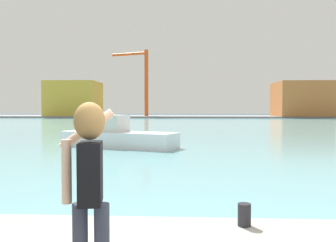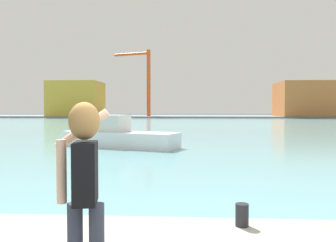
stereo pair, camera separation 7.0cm
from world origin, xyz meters
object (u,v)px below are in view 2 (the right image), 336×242
(warehouse_left, at_px, (76,99))
(port_crane, at_px, (145,76))
(harbor_bollard, at_px, (242,215))
(boat_moored, at_px, (117,136))
(warehouse_right, at_px, (303,99))
(person_photographer, at_px, (84,177))

(warehouse_left, relative_size, port_crane, 0.76)
(harbor_bollard, relative_size, port_crane, 0.02)
(boat_moored, height_order, port_crane, port_crane)
(harbor_bollard, xyz_separation_m, warehouse_right, (28.22, 86.60, 3.95))
(person_photographer, height_order, warehouse_right, warehouse_right)
(harbor_bollard, distance_m, port_crane, 86.88)
(person_photographer, relative_size, warehouse_right, 0.14)
(person_photographer, xyz_separation_m, port_crane, (-10.65, 87.35, 8.94))
(port_crane, bearing_deg, warehouse_right, 1.64)
(person_photographer, bearing_deg, port_crane, -2.90)
(harbor_bollard, height_order, warehouse_right, warehouse_right)
(port_crane, bearing_deg, harbor_bollard, -81.77)
(warehouse_left, bearing_deg, warehouse_right, 0.41)
(person_photographer, xyz_separation_m, warehouse_left, (-28.93, 88.09, 3.20))
(warehouse_left, bearing_deg, port_crane, -2.33)
(boat_moored, bearing_deg, person_photographer, -57.78)
(boat_moored, distance_m, warehouse_left, 74.75)
(warehouse_left, bearing_deg, harbor_bollard, -70.43)
(person_photographer, bearing_deg, boat_moored, 1.00)
(boat_moored, xyz_separation_m, warehouse_left, (-25.49, 70.14, 4.23))
(boat_moored, relative_size, warehouse_left, 0.58)
(warehouse_right, xyz_separation_m, port_crane, (-40.57, -1.16, 5.88))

